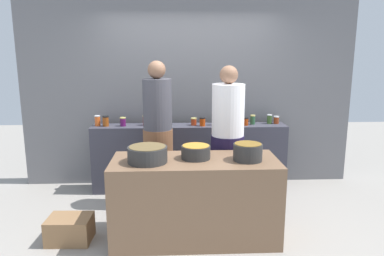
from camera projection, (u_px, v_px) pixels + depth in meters
name	position (u px, v px, depth m)	size (l,w,h in m)	color
ground	(193.00, 224.00, 4.14)	(12.00, 12.00, 0.00)	gray
storefront_wall	(189.00, 82.00, 5.25)	(4.80, 0.12, 3.00)	slate
display_shelf	(190.00, 157.00, 5.12)	(2.70, 0.36, 0.93)	#393945
prep_table	(195.00, 199.00, 3.75)	(1.70, 0.70, 0.86)	brown
preserve_jar_0	(98.00, 121.00, 4.96)	(0.08, 0.08, 0.15)	orange
preserve_jar_1	(106.00, 121.00, 4.94)	(0.09, 0.09, 0.14)	#914214
preserve_jar_2	(123.00, 122.00, 4.95)	(0.08, 0.08, 0.12)	#591552
preserve_jar_3	(146.00, 120.00, 5.00)	(0.08, 0.08, 0.14)	#A92215
preserve_jar_4	(156.00, 122.00, 4.97)	(0.07, 0.07, 0.11)	#B42824
preserve_jar_5	(168.00, 120.00, 5.03)	(0.08, 0.08, 0.13)	#64951F
preserve_jar_6	(194.00, 122.00, 5.01)	(0.08, 0.08, 0.10)	#A83417
preserve_jar_7	(202.00, 122.00, 4.95)	(0.08, 0.08, 0.12)	#BD3B0D
preserve_jar_8	(215.00, 120.00, 5.01)	(0.07, 0.07, 0.15)	#D37106
preserve_jar_9	(224.00, 121.00, 4.97)	(0.08, 0.08, 0.14)	#3A5D39
preserve_jar_10	(238.00, 120.00, 5.03)	(0.08, 0.08, 0.13)	olive
preserve_jar_11	(245.00, 121.00, 5.01)	(0.09, 0.09, 0.11)	#AC350C
preserve_jar_12	(253.00, 120.00, 5.07)	(0.07, 0.07, 0.13)	#2D5A36
preserve_jar_13	(269.00, 119.00, 5.12)	(0.07, 0.07, 0.13)	#385726
preserve_jar_14	(276.00, 120.00, 5.12)	(0.08, 0.08, 0.11)	maroon
cooking_pot_left	(147.00, 154.00, 3.57)	(0.39, 0.39, 0.16)	#2D2D2D
cooking_pot_center	(196.00, 152.00, 3.69)	(0.30, 0.30, 0.14)	#2D2D2D
cooking_pot_right	(248.00, 152.00, 3.63)	(0.29, 0.29, 0.18)	#2D2D2D
cook_with_tongs	(158.00, 142.00, 4.47)	(0.37, 0.37, 1.83)	brown
cook_in_cap	(227.00, 149.00, 4.25)	(0.39, 0.39, 1.78)	#1D1636
bread_crate	(70.00, 229.00, 3.74)	(0.44, 0.33, 0.26)	olive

